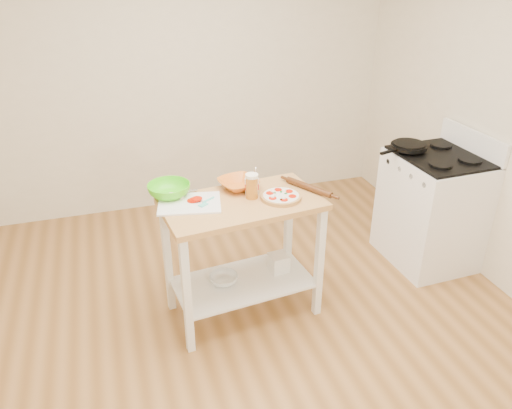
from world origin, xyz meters
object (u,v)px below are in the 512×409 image
object	(u,v)px
green_bowl	(169,190)
gas_stove	(431,209)
prep_island	(242,235)
shelf_glass_bowl	(224,279)
yogurt_tub	(252,186)
shelf_bin	(279,262)
orange_bowl	(238,184)
pizza	(281,196)
cutting_board	(189,203)
rolling_pin	(309,188)
skillet	(408,146)
spatula	(206,202)
beer_pint	(252,186)
knife	(173,194)

from	to	relation	value
green_bowl	gas_stove	bearing A→B (deg)	-0.11
prep_island	shelf_glass_bowl	xyz separation A→B (m)	(-0.14, 0.02, -0.35)
yogurt_tub	shelf_bin	distance (m)	0.66
green_bowl	orange_bowl	bearing A→B (deg)	-1.83
pizza	cutting_board	xyz separation A→B (m)	(-0.60, 0.11, -0.01)
green_bowl	rolling_pin	distance (m)	0.94
skillet	spatula	world-z (taller)	skillet
shelf_bin	rolling_pin	bearing A→B (deg)	-10.41
prep_island	spatula	bearing A→B (deg)	173.72
shelf_glass_bowl	cutting_board	bearing A→B (deg)	167.20
pizza	rolling_pin	bearing A→B (deg)	14.60
yogurt_tub	rolling_pin	distance (m)	0.40
spatula	cutting_board	bearing A→B (deg)	127.45
yogurt_tub	rolling_pin	world-z (taller)	yogurt_tub
skillet	pizza	world-z (taller)	skillet
pizza	green_bowl	world-z (taller)	green_bowl
cutting_board	spatula	distance (m)	0.11
pizza	beer_pint	world-z (taller)	beer_pint
prep_island	cutting_board	bearing A→B (deg)	169.17
pizza	yogurt_tub	xyz separation A→B (m)	(-0.16, 0.12, 0.04)
prep_island	pizza	world-z (taller)	pizza
yogurt_tub	shelf_glass_bowl	size ratio (longest dim) A/B	1.00
yogurt_tub	cutting_board	bearing A→B (deg)	-177.63
gas_stove	cutting_board	size ratio (longest dim) A/B	2.46
skillet	yogurt_tub	world-z (taller)	yogurt_tub
beer_pint	knife	bearing A→B (deg)	160.80
skillet	knife	size ratio (longest dim) A/B	1.65
spatula	knife	xyz separation A→B (m)	(-0.19, 0.18, 0.00)
beer_pint	green_bowl	bearing A→B (deg)	160.31
knife	shelf_glass_bowl	world-z (taller)	knife
prep_island	rolling_pin	xyz separation A→B (m)	(0.48, 0.02, 0.28)
yogurt_tub	rolling_pin	bearing A→B (deg)	-9.53
gas_stove	skillet	world-z (taller)	gas_stove
orange_bowl	green_bowl	world-z (taller)	green_bowl
prep_island	skillet	distance (m)	1.58
green_bowl	beer_pint	bearing A→B (deg)	-19.69
gas_stove	spatula	xyz separation A→B (m)	(-1.91, -0.18, 0.44)
shelf_bin	yogurt_tub	bearing A→B (deg)	171.35
skillet	green_bowl	distance (m)	1.94
gas_stove	green_bowl	world-z (taller)	gas_stove
pizza	rolling_pin	xyz separation A→B (m)	(0.23, 0.06, 0.01)
spatula	green_bowl	size ratio (longest dim) A/B	0.45
gas_stove	pizza	world-z (taller)	gas_stove
orange_bowl	shelf_bin	xyz separation A→B (m)	(0.25, -0.15, -0.61)
shelf_bin	orange_bowl	bearing A→B (deg)	150.10
gas_stove	shelf_bin	world-z (taller)	gas_stove
pizza	prep_island	bearing A→B (deg)	170.88
prep_island	pizza	bearing A→B (deg)	-9.12
orange_bowl	rolling_pin	bearing A→B (deg)	-22.09
beer_pint	cutting_board	bearing A→B (deg)	175.06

